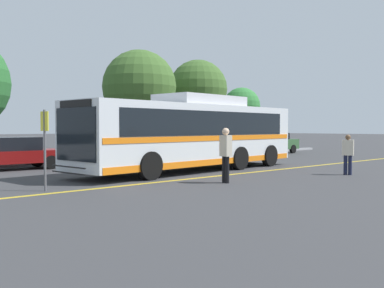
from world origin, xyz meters
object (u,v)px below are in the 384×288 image
object	(u,v)px
pedestrian_0	(226,151)
bus_stop_sign	(45,140)
parked_car_1	(15,153)
pedestrian_1	(348,152)
tree_1	(139,87)
transit_bus	(192,133)
parked_car_2	(129,148)
tree_2	(242,106)
tree_3	(198,89)
parked_car_4	(274,143)
parked_car_3	(215,145)

from	to	relation	value
pedestrian_0	bus_stop_sign	distance (m)	5.68
parked_car_1	pedestrian_1	xyz separation A→B (m)	(8.64, -10.87, 0.17)
pedestrian_0	tree_1	xyz separation A→B (m)	(6.60, 13.91, 3.44)
transit_bus	parked_car_2	size ratio (longest dim) A/B	2.91
bus_stop_sign	tree_1	size ratio (longest dim) A/B	0.34
transit_bus	parked_car_1	distance (m)	7.78
parked_car_1	bus_stop_sign	bearing A→B (deg)	167.61
pedestrian_1	bus_stop_sign	bearing A→B (deg)	-131.30
transit_bus	tree_2	world-z (taller)	tree_2
tree_3	transit_bus	bearing A→B (deg)	-134.29
parked_car_4	pedestrian_0	xyz separation A→B (m)	(-14.84, -9.28, 0.30)
tree_1	tree_3	world-z (taller)	tree_1
parked_car_3	tree_3	distance (m)	6.84
parked_car_2	pedestrian_1	distance (m)	11.17
parked_car_2	pedestrian_1	bearing A→B (deg)	-168.49
tree_1	tree_3	distance (m)	5.53
transit_bus	tree_3	xyz separation A→B (m)	(10.06, 10.32, 3.06)
pedestrian_0	pedestrian_1	world-z (taller)	pedestrian_0
pedestrian_0	tree_1	size ratio (longest dim) A/B	0.26
pedestrian_0	parked_car_2	bearing A→B (deg)	-3.96
transit_bus	tree_3	distance (m)	14.73
tree_1	parked_car_3	bearing A→B (deg)	-60.57
bus_stop_sign	tree_2	bearing A→B (deg)	-66.66
bus_stop_sign	parked_car_3	bearing A→B (deg)	-68.27
transit_bus	parked_car_2	distance (m)	5.61
transit_bus	tree_3	world-z (taller)	tree_3
parked_car_2	tree_1	size ratio (longest dim) A/B	0.59
parked_car_1	tree_2	xyz separation A→B (m)	(20.45, 4.85, 2.86)
parked_car_3	tree_3	world-z (taller)	tree_3
parked_car_3	bus_stop_sign	bearing A→B (deg)	-60.68
parked_car_3	pedestrian_0	size ratio (longest dim) A/B	2.52
transit_bus	parked_car_3	size ratio (longest dim) A/B	2.58
bus_stop_sign	pedestrian_0	bearing A→B (deg)	-118.10
parked_car_3	pedestrian_1	bearing A→B (deg)	-16.61
parked_car_1	pedestrian_0	xyz separation A→B (m)	(3.31, -9.42, 0.34)
parked_car_3	tree_2	world-z (taller)	tree_2
bus_stop_sign	tree_3	bearing A→B (deg)	-60.39
parked_car_3	bus_stop_sign	world-z (taller)	bus_stop_sign
parked_car_4	tree_1	bearing A→B (deg)	59.04
parked_car_1	pedestrian_1	bearing A→B (deg)	-139.17
parked_car_2	parked_car_4	distance (m)	12.24
transit_bus	pedestrian_0	bearing A→B (deg)	146.94
parked_car_1	parked_car_2	bearing A→B (deg)	-88.07
parked_car_1	bus_stop_sign	distance (m)	7.48
parked_car_3	tree_3	xyz separation A→B (m)	(3.00, 4.74, 3.91)
parked_car_2	bus_stop_sign	size ratio (longest dim) A/B	1.74
transit_bus	parked_car_4	bearing A→B (deg)	-72.01
parked_car_4	transit_bus	bearing A→B (deg)	111.33
parked_car_4	bus_stop_sign	world-z (taller)	bus_stop_sign
tree_3	tree_2	bearing A→B (deg)	1.03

